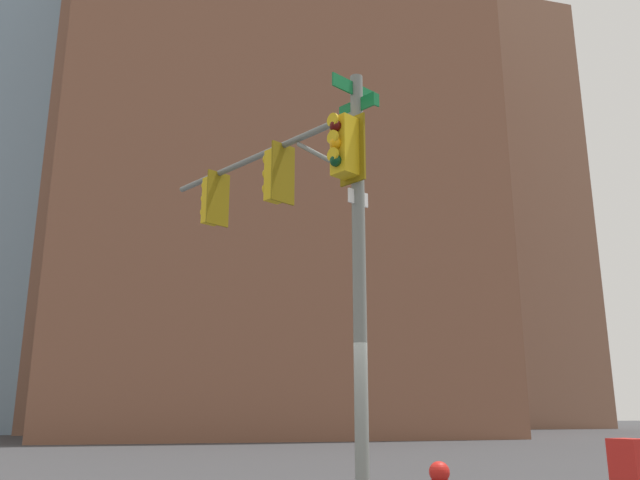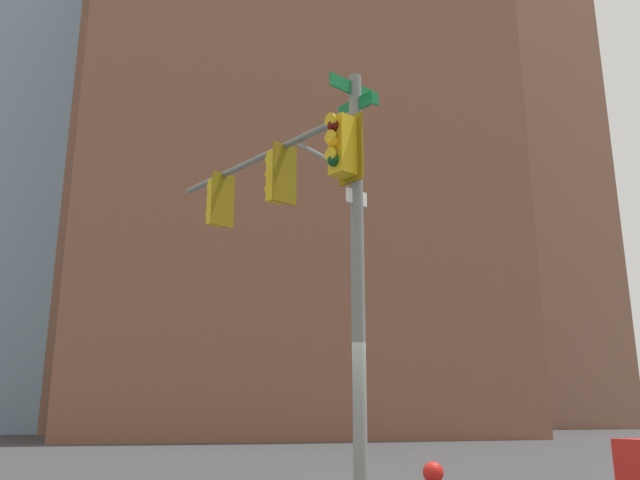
{
  "view_description": "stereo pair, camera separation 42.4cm",
  "coord_description": "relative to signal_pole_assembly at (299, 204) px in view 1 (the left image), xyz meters",
  "views": [
    {
      "loc": [
        -3.15,
        -9.31,
        1.46
      ],
      "look_at": [
        -0.36,
        1.16,
        4.31
      ],
      "focal_mm": 36.88,
      "sensor_mm": 36.0,
      "label": 1
    },
    {
      "loc": [
        -2.74,
        -9.41,
        1.46
      ],
      "look_at": [
        -0.36,
        1.16,
        4.31
      ],
      "focal_mm": 36.88,
      "sensor_mm": 36.0,
      "label": 2
    }
  ],
  "objects": [
    {
      "name": "signal_pole_assembly",
      "position": [
        0.0,
        0.0,
        0.0
      ],
      "size": [
        3.18,
        5.18,
        7.04
      ],
      "rotation": [
        0.0,
        0.0,
        2.07
      ],
      "color": "slate",
      "rests_on": "ground_plane"
    },
    {
      "name": "newspaper_box",
      "position": [
        5.23,
        -1.37,
        -4.53
      ],
      "size": [
        0.53,
        0.63,
        1.05
      ],
      "primitive_type": "cube",
      "rotation": [
        0.0,
        0.0,
        0.17
      ],
      "color": "red",
      "rests_on": "ground_plane"
    },
    {
      "name": "building_brick_nearside",
      "position": [
        5.63,
        33.57,
        15.71
      ],
      "size": [
        26.54,
        20.58,
        41.53
      ],
      "primitive_type": "cube",
      "color": "brown",
      "rests_on": "ground_plane"
    },
    {
      "name": "building_brick_midblock",
      "position": [
        0.39,
        44.94,
        13.75
      ],
      "size": [
        21.66,
        15.56,
        37.61
      ],
      "primitive_type": "cube",
      "color": "#845B47",
      "rests_on": "ground_plane"
    },
    {
      "name": "building_glass_tower",
      "position": [
        -9.68,
        54.85,
        39.24
      ],
      "size": [
        26.42,
        31.45,
        88.58
      ],
      "primitive_type": "cube",
      "color": "#7A99B2",
      "rests_on": "ground_plane"
    },
    {
      "name": "building_brick_farside",
      "position": [
        30.37,
        51.08,
        17.56
      ],
      "size": [
        20.88,
        15.11,
        45.23
      ],
      "primitive_type": "cube",
      "color": "#845B47",
      "rests_on": "ground_plane"
    }
  ]
}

